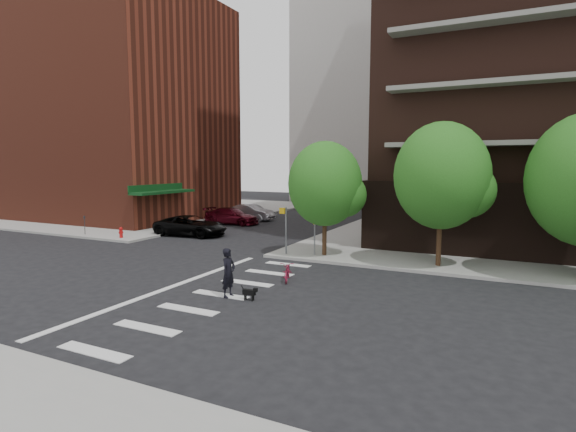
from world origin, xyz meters
TOP-DOWN VIEW (x-y plane):
  - ground at (0.00, 0.00)m, footprint 120.00×120.00m
  - sidewalk_nw at (-24.50, 23.50)m, footprint 31.00×33.00m
  - crosswalk at (2.21, -0.00)m, footprint 3.85×13.00m
  - midrise_nw at (-22.00, 18.00)m, footprint 21.40×15.50m
  - tree_a at (4.00, 8.50)m, footprint 4.00×4.00m
  - tree_b at (10.00, 8.50)m, footprint 4.50×4.50m
  - pedestrian_signal at (2.32, 7.92)m, footprint 2.18×0.67m
  - fire_hydrant at (-10.50, 7.80)m, footprint 0.24×0.24m
  - parking_meter at (-14.00, 7.80)m, footprint 0.10×0.08m
  - parked_car_black at (-7.38, 11.32)m, footprint 2.92×5.45m
  - parked_car_maroon at (-8.20, 17.90)m, footprint 2.18×4.92m
  - parked_car_silver at (-8.20, 21.16)m, footprint 1.81×4.56m
  - scooter at (4.40, 3.12)m, footprint 1.17×1.78m
  - dog_walker at (3.42, -0.06)m, footprint 0.71×0.48m
  - dog at (4.40, -0.11)m, footprint 0.60×0.18m

SIDE VIEW (x-z plane):
  - ground at x=0.00m, z-range 0.00..0.00m
  - crosswalk at x=2.21m, z-range 0.00..0.01m
  - sidewalk_nw at x=-24.50m, z-range 0.00..0.15m
  - dog at x=4.40m, z-range 0.07..0.57m
  - scooter at x=4.40m, z-range 0.00..0.88m
  - fire_hydrant at x=-10.50m, z-range 0.19..0.92m
  - parked_car_maroon at x=-8.20m, z-range 0.00..1.40m
  - parked_car_black at x=-7.38m, z-range 0.00..1.46m
  - parked_car_silver at x=-8.20m, z-range 0.00..1.47m
  - dog_walker at x=3.42m, z-range 0.00..1.90m
  - parking_meter at x=-14.00m, z-range 0.30..1.62m
  - pedestrian_signal at x=2.32m, z-range 0.55..3.15m
  - tree_a at x=4.00m, z-range 1.09..6.99m
  - tree_b at x=10.00m, z-range 1.22..7.87m
  - midrise_nw at x=-22.00m, z-range 0.15..20.15m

